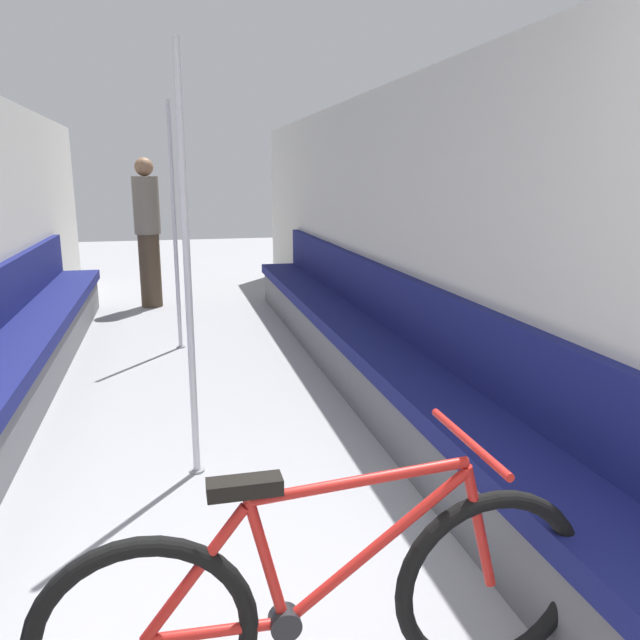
# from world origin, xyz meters

# --- Properties ---
(wall_right) EXTENTS (0.10, 10.72, 2.17)m
(wall_right) POSITION_xyz_m (1.47, 3.76, 1.08)
(wall_right) COLOR beige
(wall_right) RESTS_ON ground
(bench_seat_row_left) EXTENTS (0.47, 6.53, 0.87)m
(bench_seat_row_left) POSITION_xyz_m (-1.22, 3.88, 0.29)
(bench_seat_row_left) COLOR #5B5B60
(bench_seat_row_left) RESTS_ON ground
(bench_seat_row_right) EXTENTS (0.47, 6.53, 0.87)m
(bench_seat_row_right) POSITION_xyz_m (1.22, 3.88, 0.29)
(bench_seat_row_right) COLOR #5B5B60
(bench_seat_row_right) RESTS_ON ground
(bicycle) EXTENTS (1.65, 0.46, 0.80)m
(bicycle) POSITION_xyz_m (0.24, 1.01, 0.33)
(bicycle) COLOR black
(bicycle) RESTS_ON ground
(grab_pole_near) EXTENTS (0.08, 0.08, 2.15)m
(grab_pole_near) POSITION_xyz_m (-0.06, 2.60, 1.05)
(grab_pole_near) COLOR gray
(grab_pole_near) RESTS_ON ground
(grab_pole_far) EXTENTS (0.08, 0.08, 2.15)m
(grab_pole_far) POSITION_xyz_m (-0.09, 5.12, 1.05)
(grab_pole_far) COLOR gray
(grab_pole_far) RESTS_ON ground
(passenger_standing) EXTENTS (0.30, 0.30, 1.73)m
(passenger_standing) POSITION_xyz_m (-0.38, 7.06, 0.89)
(passenger_standing) COLOR #473828
(passenger_standing) RESTS_ON ground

